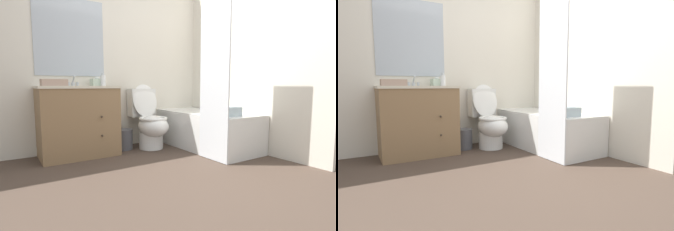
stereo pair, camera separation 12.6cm
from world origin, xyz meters
The scene contains 13 objects.
ground_plane centered at (0.00, 0.00, 0.00)m, with size 14.00×14.00×0.00m, color #47382D.
wall_back centered at (-0.01, 1.72, 1.25)m, with size 8.00×0.06×2.50m.
wall_right centered at (1.19, 0.85, 1.25)m, with size 0.05×2.69×2.50m.
vanity_cabinet centered at (-0.73, 1.44, 0.43)m, with size 0.88×0.53×0.83m.
sink_faucet centered at (-0.73, 1.62, 0.87)m, with size 0.14×0.12×0.12m.
toilet centered at (0.18, 1.35, 0.35)m, with size 0.38×0.66×0.85m.
bathtub centered at (0.82, 0.96, 0.24)m, with size 0.67×1.47×0.48m.
shower_curtain centered at (0.48, 0.44, 1.01)m, with size 0.02×0.45×2.01m.
wastebasket centered at (-0.15, 1.47, 0.13)m, with size 0.24×0.24×0.26m.
tissue_box centered at (-0.45, 1.56, 0.88)m, with size 0.14×0.15×0.11m.
soap_dispenser centered at (-0.41, 1.47, 0.90)m, with size 0.06×0.06×0.16m.
hand_towel_folded centered at (-1.00, 1.30, 0.87)m, with size 0.26×0.15×0.07m.
bath_towel_folded centered at (0.70, 0.44, 0.53)m, with size 0.28×0.18×0.10m.
Camera 1 is at (-1.51, -1.69, 0.83)m, focal length 28.00 mm.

